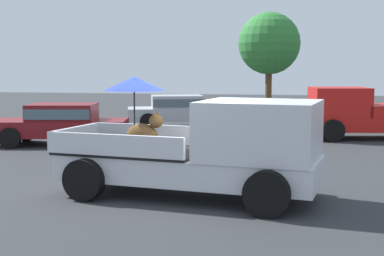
{
  "coord_description": "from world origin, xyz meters",
  "views": [
    {
      "loc": [
        2.15,
        -10.42,
        2.53
      ],
      "look_at": [
        -0.37,
        2.19,
        1.1
      ],
      "focal_mm": 51.9,
      "sensor_mm": 36.0,
      "label": 1
    }
  ],
  "objects_px": {
    "pickup_truck_main": "(210,148)",
    "parked_sedan_near": "(178,109)",
    "pickup_truck_red": "(367,114)",
    "parked_sedan_far": "(61,122)"
  },
  "relations": [
    {
      "from": "parked_sedan_near",
      "to": "pickup_truck_main",
      "type": "bearing_deg",
      "value": -92.38
    },
    {
      "from": "parked_sedan_near",
      "to": "pickup_truck_red",
      "type": "bearing_deg",
      "value": -36.23
    },
    {
      "from": "pickup_truck_main",
      "to": "parked_sedan_near",
      "type": "bearing_deg",
      "value": 113.65
    },
    {
      "from": "pickup_truck_main",
      "to": "parked_sedan_far",
      "type": "relative_size",
      "value": 1.15
    },
    {
      "from": "parked_sedan_far",
      "to": "pickup_truck_main",
      "type": "bearing_deg",
      "value": 121.58
    },
    {
      "from": "pickup_truck_main",
      "to": "parked_sedan_near",
      "type": "relative_size",
      "value": 1.14
    },
    {
      "from": "pickup_truck_red",
      "to": "parked_sedan_far",
      "type": "bearing_deg",
      "value": 9.77
    },
    {
      "from": "pickup_truck_main",
      "to": "parked_sedan_near",
      "type": "height_order",
      "value": "pickup_truck_main"
    },
    {
      "from": "pickup_truck_red",
      "to": "parked_sedan_far",
      "type": "distance_m",
      "value": 10.53
    },
    {
      "from": "pickup_truck_main",
      "to": "parked_sedan_near",
      "type": "distance_m",
      "value": 12.82
    }
  ]
}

